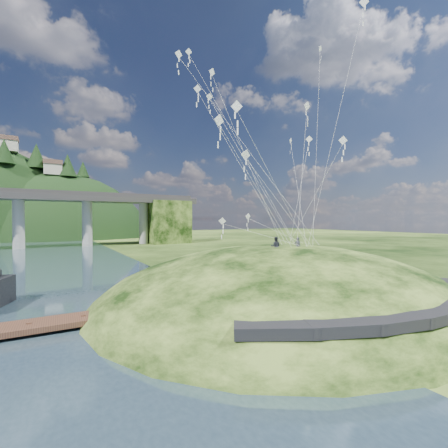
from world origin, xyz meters
TOP-DOWN VIEW (x-y plane):
  - ground at (0.00, 0.00)m, footprint 320.00×320.00m
  - grass_hill at (8.00, 2.00)m, footprint 36.00×32.00m
  - footpath at (7.46, -9.74)m, footprint 22.29×5.84m
  - wooden_dock at (-8.99, 3.72)m, footprint 15.08×3.00m
  - kite_flyers at (7.35, 1.36)m, footprint 2.97×1.55m
  - kite_swarm at (6.48, 4.25)m, footprint 18.61×14.37m

SIDE VIEW (x-z plane):
  - grass_hill at x=8.00m, z-range -8.00..5.00m
  - ground at x=0.00m, z-range 0.00..0.00m
  - wooden_dock at x=-8.99m, z-range -0.06..1.01m
  - footpath at x=7.46m, z-range 1.67..2.50m
  - kite_flyers at x=7.35m, z-range 4.95..6.77m
  - kite_swarm at x=6.48m, z-range 7.13..29.00m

